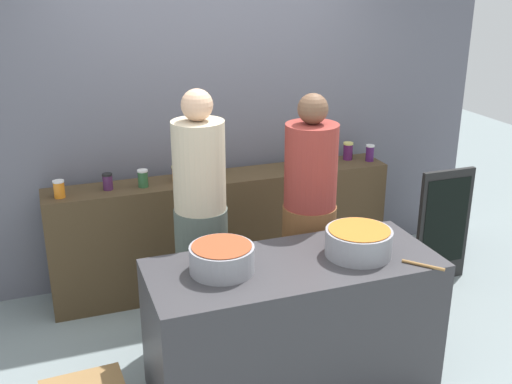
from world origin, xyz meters
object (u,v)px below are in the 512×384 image
preserve_jar_9 (370,153)px  chalkboard_sign (444,226)px  preserve_jar_0 (59,189)px  preserve_jar_5 (216,166)px  preserve_jar_8 (348,151)px  cooking_pot_center (359,242)px  wooden_spoon (423,265)px  cooking_pot_left (222,259)px  preserve_jar_3 (178,173)px  preserve_jar_4 (201,173)px  preserve_jar_1 (108,182)px  preserve_jar_2 (143,178)px  preserve_jar_7 (313,161)px  cook_in_cap (309,228)px  cook_with_tongs (201,232)px  preserve_jar_6 (295,162)px

preserve_jar_9 → chalkboard_sign: preserve_jar_9 is taller
preserve_jar_0 → preserve_jar_5: bearing=5.5°
preserve_jar_8 → preserve_jar_9: preserve_jar_8 is taller
preserve_jar_0 → cooking_pot_center: 2.12m
preserve_jar_8 → chalkboard_sign: (0.57, -0.62, -0.51)m
wooden_spoon → cooking_pot_left: bearing=162.8°
preserve_jar_3 → cooking_pot_left: (-0.07, -1.37, -0.06)m
preserve_jar_5 → chalkboard_sign: bearing=-19.5°
preserve_jar_5 → chalkboard_sign: size_ratio=0.15×
preserve_jar_0 → preserve_jar_9: (2.48, 0.02, 0.01)m
preserve_jar_3 → preserve_jar_4: bearing=-14.0°
preserve_jar_1 → preserve_jar_2: (0.25, -0.03, 0.01)m
preserve_jar_2 → chalkboard_sign: 2.41m
preserve_jar_2 → wooden_spoon: (1.29, -1.66, -0.13)m
preserve_jar_7 → cooking_pot_left: bearing=-131.5°
preserve_jar_2 → preserve_jar_8: size_ratio=0.89×
preserve_jar_1 → preserve_jar_4: same height
cooking_pot_left → wooden_spoon: size_ratio=1.50×
preserve_jar_0 → preserve_jar_9: bearing=0.6°
preserve_jar_0 → preserve_jar_8: bearing=3.0°
preserve_jar_2 → preserve_jar_3: bearing=9.0°
preserve_jar_5 → preserve_jar_1: bearing=-175.7°
cook_in_cap → chalkboard_sign: size_ratio=1.77×
preserve_jar_4 → cook_with_tongs: (-0.18, -0.66, -0.19)m
cooking_pot_left → chalkboard_sign: cooking_pot_left is taller
preserve_jar_8 → preserve_jar_5: bearing=-179.5°
preserve_jar_5 → preserve_jar_7: bearing=-8.3°
preserve_jar_9 → wooden_spoon: 1.77m
preserve_jar_0 → cook_in_cap: cook_in_cap is taller
preserve_jar_5 → cook_in_cap: 0.98m
preserve_jar_4 → preserve_jar_6: bearing=1.7°
cooking_pot_left → preserve_jar_1: bearing=108.5°
preserve_jar_1 → chalkboard_sign: preserve_jar_1 is taller
chalkboard_sign → preserve_jar_6: bearing=153.5°
preserve_jar_5 → preserve_jar_7: 0.78m
preserve_jar_6 → preserve_jar_9: size_ratio=0.82×
preserve_jar_5 → cooking_pot_center: size_ratio=0.36×
preserve_jar_0 → preserve_jar_6: bearing=1.5°
preserve_jar_0 → preserve_jar_8: size_ratio=0.85×
preserve_jar_4 → chalkboard_sign: (1.86, -0.52, -0.50)m
preserve_jar_1 → preserve_jar_8: size_ratio=0.82×
preserve_jar_0 → cook_with_tongs: bearing=-36.7°
preserve_jar_3 → cooking_pot_center: preserve_jar_3 is taller
preserve_jar_0 → wooden_spoon: bearing=-41.1°
preserve_jar_7 → wooden_spoon: 1.65m
cook_in_cap → preserve_jar_4: bearing=125.3°
preserve_jar_5 → cooking_pot_left: size_ratio=0.39×
preserve_jar_2 → preserve_jar_8: 1.74m
preserve_jar_8 → cooking_pot_left: bearing=-137.1°
cooking_pot_left → cook_in_cap: bearing=35.0°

